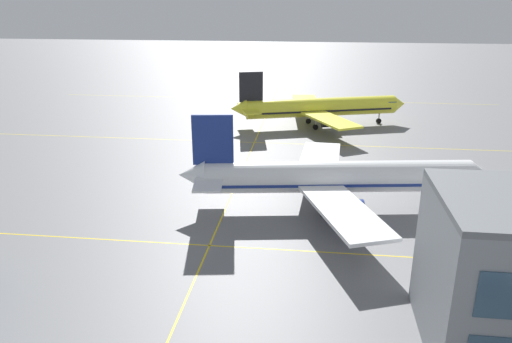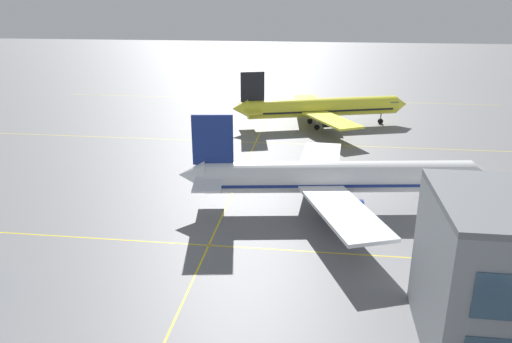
# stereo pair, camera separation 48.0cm
# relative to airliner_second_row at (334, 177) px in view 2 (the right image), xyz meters

# --- Properties ---
(airliner_second_row) EXTENTS (41.08, 35.10, 12.78)m
(airliner_second_row) POSITION_rel_airliner_second_row_xyz_m (0.00, 0.00, 0.00)
(airliner_second_row) COLOR white
(airliner_second_row) RESTS_ON ground
(airliner_third_row) EXTENTS (37.98, 32.44, 12.06)m
(airliner_third_row) POSITION_rel_airliner_second_row_xyz_m (-1.88, 43.47, -0.25)
(airliner_third_row) COLOR yellow
(airliner_third_row) RESTS_ON ground
(taxiway_markings) EXTENTS (117.19, 183.87, 0.01)m
(taxiway_markings) POSITION_rel_airliner_second_row_xyz_m (-14.12, 8.61, -4.36)
(taxiway_markings) COLOR yellow
(taxiway_markings) RESTS_ON ground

